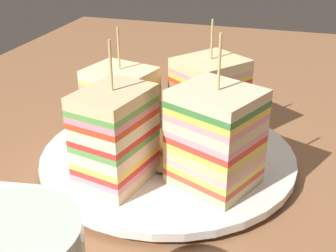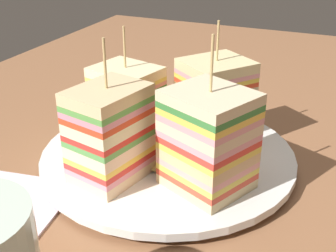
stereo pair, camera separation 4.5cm
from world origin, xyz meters
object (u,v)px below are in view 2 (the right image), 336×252
sandwich_wedge_0 (110,134)px  sandwich_wedge_3 (127,99)px  plate (168,157)px  spoon (124,76)px  sandwich_wedge_1 (208,141)px  sandwich_wedge_2 (215,97)px  chip_pile (168,150)px

sandwich_wedge_0 → sandwich_wedge_3: size_ratio=1.12×
plate → sandwich_wedge_0: 8.65cm
plate → spoon: plate is taller
plate → sandwich_wedge_3: size_ratio=2.20×
sandwich_wedge_1 → sandwich_wedge_2: 11.05cm
sandwich_wedge_0 → sandwich_wedge_3: (9.47, 3.29, -0.77)cm
sandwich_wedge_1 → sandwich_wedge_3: size_ratio=1.18×
chip_pile → spoon: 28.79cm
sandwich_wedge_1 → chip_pile: bearing=-5.4°
sandwich_wedge_3 → chip_pile: sandwich_wedge_3 is taller
sandwich_wedge_2 → sandwich_wedge_3: bearing=-32.8°
sandwich_wedge_0 → chip_pile: bearing=-22.5°
plate → sandwich_wedge_3: sandwich_wedge_3 is taller
plate → sandwich_wedge_2: size_ratio=2.08×
plate → sandwich_wedge_0: sandwich_wedge_0 is taller
chip_pile → plate: bearing=22.4°
sandwich_wedge_3 → spoon: sandwich_wedge_3 is taller
sandwich_wedge_3 → chip_pile: (-4.44, -6.84, -2.68)cm
sandwich_wedge_0 → spoon: bearing=39.0°
sandwich_wedge_0 → sandwich_wedge_3: bearing=31.9°
sandwich_wedge_1 → sandwich_wedge_0: bearing=38.2°
sandwich_wedge_1 → plate: bearing=-12.6°
sandwich_wedge_2 → sandwich_wedge_1: bearing=51.9°
sandwich_wedge_3 → chip_pile: bearing=-19.0°
plate → sandwich_wedge_0: bearing=154.7°
sandwich_wedge_1 → sandwich_wedge_3: (7.34, 11.93, -0.88)cm
sandwich_wedge_1 → spoon: 34.64cm
sandwich_wedge_3 → chip_pile: 8.58cm
plate → sandwich_wedge_1: bearing=-126.9°
sandwich_wedge_2 → sandwich_wedge_3: sandwich_wedge_2 is taller
sandwich_wedge_1 → sandwich_wedge_3: 14.03cm
sandwich_wedge_0 → sandwich_wedge_3: 10.05cm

